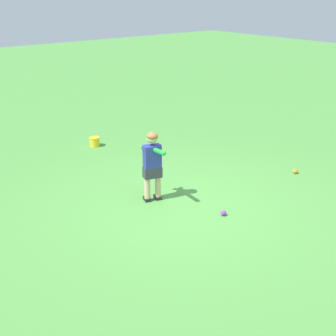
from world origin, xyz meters
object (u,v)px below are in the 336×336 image
at_px(child_batter, 152,160).
at_px(play_ball_midfield, 295,171).
at_px(toy_bucket, 95,141).
at_px(play_ball_by_bucket, 223,213).

distance_m(child_batter, play_ball_midfield, 2.73).
bearing_deg(child_batter, play_ball_midfield, 74.47).
bearing_deg(child_batter, toy_bucket, 167.19).
bearing_deg(toy_bucket, play_ball_midfield, 29.17).
xyz_separation_m(play_ball_by_bucket, play_ball_midfield, (-0.32, 2.10, 0.00)).
xyz_separation_m(child_batter, toy_bucket, (-2.76, 0.63, -0.55)).
bearing_deg(toy_bucket, play_ball_by_bucket, -2.40).
distance_m(play_ball_by_bucket, play_ball_midfield, 2.12).
height_order(play_ball_midfield, toy_bucket, toy_bucket).
xyz_separation_m(play_ball_midfield, toy_bucket, (-3.47, -1.94, 0.06)).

